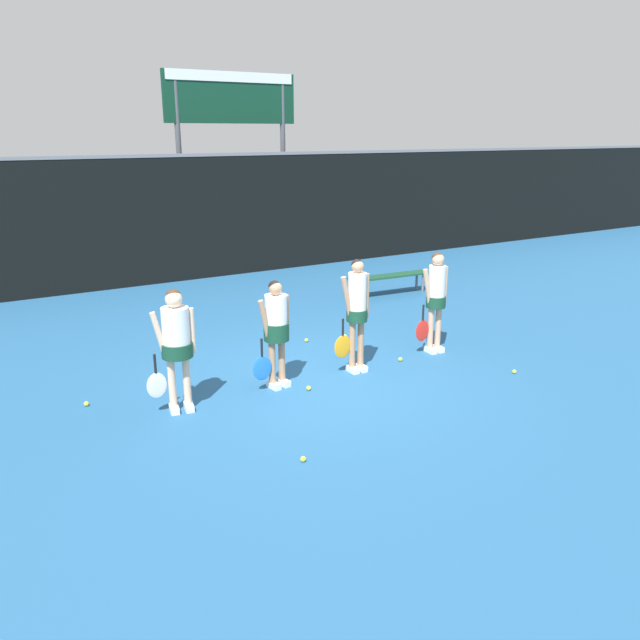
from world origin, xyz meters
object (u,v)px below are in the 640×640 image
at_px(scoreboard, 232,117).
at_px(player_3, 436,295).
at_px(player_0, 176,339).
at_px(tennis_ball_3, 345,336).
at_px(bench_courtside, 390,278).
at_px(tennis_ball_1, 514,372).
at_px(tennis_ball_0, 303,459).
at_px(tennis_ball_6, 86,404).
at_px(player_2, 357,308).
at_px(tennis_ball_2, 309,388).
at_px(tennis_ball_5, 306,340).
at_px(tennis_ball_4, 400,359).
at_px(player_1, 276,326).

bearing_deg(scoreboard, player_3, -89.28).
xyz_separation_m(player_0, player_3, (4.49, 0.09, -0.00)).
xyz_separation_m(scoreboard, tennis_ball_3, (-0.81, -6.80, -3.94)).
relative_size(bench_courtside, tennis_ball_1, 32.01).
height_order(tennis_ball_0, tennis_ball_6, tennis_ball_6).
xyz_separation_m(player_2, tennis_ball_2, (-1.02, -0.30, -1.00)).
xyz_separation_m(bench_courtside, tennis_ball_3, (-2.58, -2.12, -0.38)).
relative_size(player_0, tennis_ball_3, 24.27).
bearing_deg(tennis_ball_5, tennis_ball_6, -168.02).
height_order(bench_courtside, player_3, player_3).
relative_size(player_0, tennis_ball_1, 26.20).
relative_size(bench_courtside, tennis_ball_6, 30.53).
height_order(player_2, tennis_ball_4, player_2).
xyz_separation_m(player_1, player_3, (3.00, 0.01, 0.07)).
height_order(player_0, player_3, player_3).
xyz_separation_m(player_3, tennis_ball_4, (-0.78, -0.10, -0.97)).
bearing_deg(player_3, player_0, -175.21).
xyz_separation_m(tennis_ball_0, tennis_ball_6, (-1.84, 2.83, 0.00)).
distance_m(player_0, player_2, 2.85).
height_order(player_1, tennis_ball_0, player_1).
relative_size(scoreboard, player_0, 3.02).
bearing_deg(tennis_ball_3, scoreboard, 83.20).
bearing_deg(bench_courtside, tennis_ball_4, -119.89).
bearing_deg(player_0, tennis_ball_6, 152.92).
bearing_deg(player_1, player_3, -9.63).
bearing_deg(tennis_ball_2, player_2, 16.60).
bearing_deg(tennis_ball_3, bench_courtside, 39.38).
bearing_deg(tennis_ball_4, tennis_ball_3, 95.25).
bearing_deg(tennis_ball_2, tennis_ball_6, 159.61).
bearing_deg(tennis_ball_3, tennis_ball_6, -171.73).
bearing_deg(tennis_ball_1, player_1, 157.35).
xyz_separation_m(player_2, player_3, (1.64, 0.08, -0.03)).
height_order(player_2, tennis_ball_3, player_2).
bearing_deg(player_1, tennis_ball_2, -58.32).
height_order(tennis_ball_1, tennis_ball_6, tennis_ball_6).
relative_size(player_3, tennis_ball_1, 26.74).
relative_size(scoreboard, tennis_ball_6, 75.44).
height_order(tennis_ball_0, tennis_ball_2, tennis_ball_2).
bearing_deg(tennis_ball_6, bench_courtside, 21.12).
bearing_deg(player_0, bench_courtside, 39.09).
distance_m(player_0, tennis_ball_6, 1.65).
bearing_deg(tennis_ball_3, tennis_ball_2, -134.99).
height_order(tennis_ball_2, tennis_ball_5, same).
bearing_deg(player_3, player_2, -173.62).
distance_m(tennis_ball_1, tennis_ball_5, 3.61).
relative_size(scoreboard, tennis_ball_1, 79.10).
xyz_separation_m(player_3, tennis_ball_1, (0.42, -1.44, -0.97)).
relative_size(scoreboard, player_2, 2.85).
bearing_deg(scoreboard, tennis_ball_2, -106.69).
bearing_deg(tennis_ball_1, player_0, 164.63).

